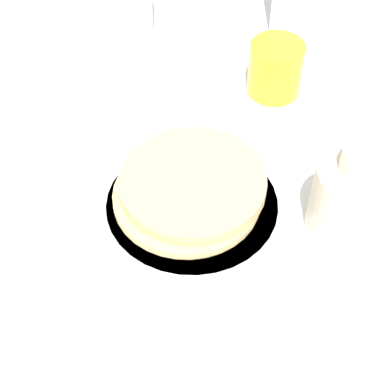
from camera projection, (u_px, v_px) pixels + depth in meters
The scene contains 5 objects.
ground_plane at pixel (188, 228), 0.79m from camera, with size 4.00×4.00×0.00m, color white.
plate at pixel (192, 205), 0.81m from camera, with size 0.24×0.24×0.01m.
pancake_stack at pixel (189, 191), 0.79m from camera, with size 0.19×0.19×0.04m.
juice_glass at pixel (275, 69), 0.93m from camera, with size 0.08×0.08×0.08m.
cream_jug at pixel (356, 198), 0.75m from camera, with size 0.11×0.11×0.13m.
Camera 1 is at (0.16, -0.45, 0.63)m, focal length 60.00 mm.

